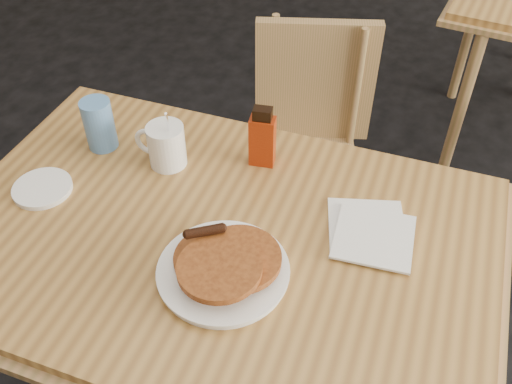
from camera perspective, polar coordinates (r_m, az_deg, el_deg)
main_table at (r=1.23m, az=-3.99°, el=-5.41°), size 1.21×0.84×0.75m
chair_main_far at (r=1.87m, az=4.95°, el=6.05°), size 0.47×0.48×0.84m
pancake_plate at (r=1.11m, az=-3.26°, el=-7.48°), size 0.26×0.26×0.08m
coffee_mug at (r=1.35m, az=-9.05°, el=4.70°), size 0.13×0.09×0.16m
syrup_bottle at (r=1.32m, az=0.64°, el=5.39°), size 0.06×0.04×0.15m
napkin_stack at (r=1.22m, az=11.36°, el=-3.91°), size 0.20×0.21×0.01m
blue_tumbler at (r=1.43m, az=-15.42°, el=6.54°), size 0.08×0.08×0.13m
side_saucer at (r=1.37m, az=-20.58°, el=0.35°), size 0.16×0.16×0.01m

